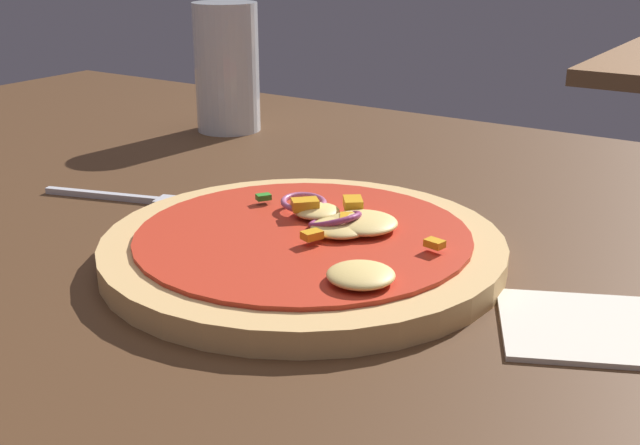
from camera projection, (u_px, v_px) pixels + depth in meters
name	position (u px, v px, depth m)	size (l,w,h in m)	color
dining_table	(337.00, 292.00, 0.51)	(1.48, 0.90, 0.03)	#4C301C
pizza	(305.00, 246.00, 0.52)	(0.26, 0.26, 0.03)	tan
fork	(137.00, 199.00, 0.63)	(0.15, 0.06, 0.01)	silver
beer_glass	(227.00, 76.00, 0.85)	(0.07, 0.07, 0.13)	silver
napkin	(620.00, 329.00, 0.43)	(0.15, 0.13, 0.00)	silver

